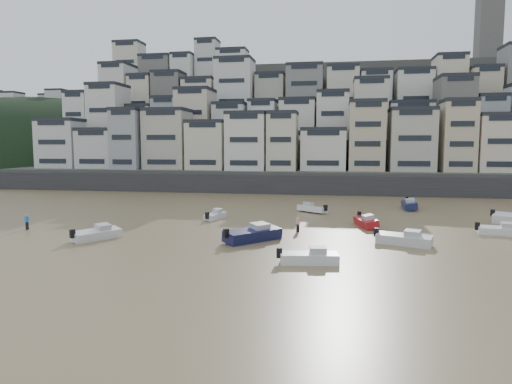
% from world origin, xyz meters
% --- Properties ---
extents(ground, '(400.00, 400.00, 0.00)m').
position_xyz_m(ground, '(0.00, 0.00, 0.00)').
color(ground, olive).
rests_on(ground, ground).
extents(sea_strip, '(340.00, 340.00, 0.00)m').
position_xyz_m(sea_strip, '(-110.00, 145.00, 0.01)').
color(sea_strip, '#4D666E').
rests_on(sea_strip, ground).
extents(harbor_wall, '(140.00, 3.00, 3.50)m').
position_xyz_m(harbor_wall, '(10.00, 65.00, 1.75)').
color(harbor_wall, '#38383A').
rests_on(harbor_wall, ground).
extents(hillside, '(141.04, 66.00, 50.00)m').
position_xyz_m(hillside, '(14.73, 104.84, 13.01)').
color(hillside, '#4C4C47').
rests_on(hillside, ground).
extents(headland, '(216.00, 135.00, 53.33)m').
position_xyz_m(headland, '(-95.00, 135.00, 0.02)').
color(headland, black).
rests_on(headland, ground).
extents(boat_a, '(5.13, 2.28, 1.35)m').
position_xyz_m(boat_a, '(11.84, 15.73, 0.68)').
color(boat_a, silver).
rests_on(boat_a, ground).
extents(boat_b, '(5.68, 3.49, 1.47)m').
position_xyz_m(boat_b, '(20.08, 23.80, 0.74)').
color(boat_b, silver).
rests_on(boat_b, ground).
extents(boat_c, '(5.91, 6.16, 1.76)m').
position_xyz_m(boat_c, '(6.04, 23.08, 0.88)').
color(boat_c, '#13163D').
rests_on(boat_c, ground).
extents(boat_d, '(4.74, 2.17, 1.24)m').
position_xyz_m(boat_d, '(30.47, 30.25, 0.62)').
color(boat_d, white).
rests_on(boat_d, ground).
extents(boat_e, '(2.91, 5.36, 1.39)m').
position_xyz_m(boat_e, '(17.23, 32.74, 0.70)').
color(boat_e, '#A7141B').
rests_on(boat_e, ground).
extents(boat_f, '(2.38, 4.39, 1.14)m').
position_xyz_m(boat_f, '(-0.79, 34.96, 0.57)').
color(boat_f, white).
rests_on(boat_f, ground).
extents(boat_h, '(4.73, 4.05, 1.29)m').
position_xyz_m(boat_h, '(10.76, 42.47, 0.65)').
color(boat_h, silver).
rests_on(boat_h, ground).
extents(boat_i, '(2.03, 5.78, 1.56)m').
position_xyz_m(boat_i, '(24.26, 48.14, 0.78)').
color(boat_i, '#161C45').
rests_on(boat_i, ground).
extents(boat_j, '(4.17, 5.21, 1.39)m').
position_xyz_m(boat_j, '(-9.03, 21.16, 0.70)').
color(boat_j, silver).
rests_on(boat_j, ground).
extents(person_blue, '(0.44, 0.44, 1.74)m').
position_xyz_m(person_blue, '(-19.26, 24.83, 0.87)').
color(person_blue, blue).
rests_on(person_blue, ground).
extents(person_pink, '(0.44, 0.44, 1.74)m').
position_xyz_m(person_pink, '(9.93, 28.49, 0.87)').
color(person_pink, '#DD9E9C').
rests_on(person_pink, ground).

